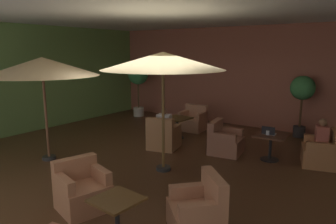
% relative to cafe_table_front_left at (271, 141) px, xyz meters
% --- Properties ---
extents(ground_plane, '(10.75, 10.29, 0.02)m').
position_rel_cafe_table_front_left_xyz_m(ground_plane, '(-1.89, -2.10, -0.47)').
color(ground_plane, '#52331F').
extents(wall_back_brick, '(10.75, 0.08, 3.41)m').
position_rel_cafe_table_front_left_xyz_m(wall_back_brick, '(-1.89, 3.00, 1.24)').
color(wall_back_brick, '#A85E4C').
rests_on(wall_back_brick, ground_plane).
extents(wall_left_accent, '(0.08, 10.29, 3.41)m').
position_rel_cafe_table_front_left_xyz_m(wall_left_accent, '(-7.22, -2.10, 1.24)').
color(wall_left_accent, '#678F49').
rests_on(wall_left_accent, ground_plane).
extents(ceiling_slab, '(10.75, 10.29, 0.06)m').
position_rel_cafe_table_front_left_xyz_m(ceiling_slab, '(-1.89, -2.10, 2.97)').
color(ceiling_slab, silver).
rests_on(ceiling_slab, wall_back_brick).
extents(cafe_table_front_left, '(0.73, 0.73, 0.63)m').
position_rel_cafe_table_front_left_xyz_m(cafe_table_front_left, '(0.00, 0.00, 0.00)').
color(cafe_table_front_left, black).
rests_on(cafe_table_front_left, ground_plane).
extents(armchair_front_left_north, '(0.95, 0.96, 0.84)m').
position_rel_cafe_table_front_left_xyz_m(armchair_front_left_north, '(1.09, 0.32, -0.16)').
color(armchair_front_left_north, '#AC6F43').
rests_on(armchair_front_left_north, ground_plane).
extents(armchair_front_left_east, '(0.87, 0.90, 0.83)m').
position_rel_cafe_table_front_left_xyz_m(armchair_front_left_east, '(-1.12, -0.17, -0.16)').
color(armchair_front_left_east, '#A46750').
rests_on(armchair_front_left_east, ground_plane).
extents(cafe_table_front_right, '(0.65, 0.65, 0.63)m').
position_rel_cafe_table_front_left_xyz_m(cafe_table_front_right, '(-0.66, -4.49, 0.01)').
color(cafe_table_front_right, black).
rests_on(cafe_table_front_right, ground_plane).
extents(armchair_front_right_north, '(1.04, 1.04, 0.85)m').
position_rel_cafe_table_front_left_xyz_m(armchair_front_right_north, '(0.13, -3.65, -0.16)').
color(armchair_front_right_north, '#A56A4B').
rests_on(armchair_front_right_north, ground_plane).
extents(armchair_front_right_east, '(0.91, 0.92, 0.83)m').
position_rel_cafe_table_front_left_xyz_m(armchair_front_right_east, '(-1.78, -4.19, -0.15)').
color(armchair_front_right_east, '#B1724E').
rests_on(armchair_front_right_east, ground_plane).
extents(cafe_table_mid_center, '(0.75, 0.75, 0.63)m').
position_rel_cafe_table_front_left_xyz_m(cafe_table_mid_center, '(-2.90, 0.30, 0.01)').
color(cafe_table_mid_center, black).
rests_on(cafe_table_mid_center, ground_plane).
extents(armchair_mid_center_north, '(0.84, 0.84, 0.82)m').
position_rel_cafe_table_front_left_xyz_m(armchair_mid_center_north, '(-3.01, 1.40, -0.16)').
color(armchair_mid_center_north, '#B17456').
rests_on(armchair_mid_center_north, ground_plane).
extents(armchair_mid_center_east, '(0.91, 0.93, 0.88)m').
position_rel_cafe_table_front_left_xyz_m(armchair_mid_center_east, '(-2.62, -0.77, -0.14)').
color(armchair_mid_center_east, '#A87248').
rests_on(armchair_mid_center_east, ground_plane).
extents(patio_umbrella_tall_red, '(2.60, 2.60, 2.45)m').
position_rel_cafe_table_front_left_xyz_m(patio_umbrella_tall_red, '(-4.37, -3.09, 1.77)').
color(patio_umbrella_tall_red, '#2D2D2D').
rests_on(patio_umbrella_tall_red, ground_plane).
extents(patio_umbrella_center_beige, '(2.61, 2.61, 2.58)m').
position_rel_cafe_table_front_left_xyz_m(patio_umbrella_center_beige, '(-1.70, -2.03, 1.92)').
color(patio_umbrella_center_beige, '#2D2D2D').
rests_on(patio_umbrella_center_beige, ground_plane).
extents(potted_tree_left_corner, '(0.80, 0.80, 2.07)m').
position_rel_cafe_table_front_left_xyz_m(potted_tree_left_corner, '(-5.95, 2.05, 1.05)').
color(potted_tree_left_corner, beige).
rests_on(potted_tree_left_corner, ground_plane).
extents(potted_tree_mid_right, '(0.71, 0.71, 1.87)m').
position_rel_cafe_table_front_left_xyz_m(potted_tree_mid_right, '(0.06, 2.55, 0.90)').
color(potted_tree_mid_right, '#312B2D').
rests_on(potted_tree_mid_right, ground_plane).
extents(patron_blue_shirt, '(0.34, 0.40, 0.68)m').
position_rel_cafe_table_front_left_xyz_m(patron_blue_shirt, '(1.04, 0.30, 0.25)').
color(patron_blue_shirt, '#AD5346').
rests_on(patron_blue_shirt, ground_plane).
extents(patron_by_window, '(0.41, 0.34, 0.65)m').
position_rel_cafe_table_front_left_xyz_m(patron_by_window, '(-2.63, -0.73, 0.26)').
color(patron_by_window, silver).
rests_on(patron_by_window, ground_plane).
extents(iced_drink_cup, '(0.08, 0.08, 0.11)m').
position_rel_cafe_table_front_left_xyz_m(iced_drink_cup, '(-0.07, -0.06, 0.22)').
color(iced_drink_cup, white).
rests_on(iced_drink_cup, cafe_table_front_left).
extents(open_laptop, '(0.32, 0.24, 0.20)m').
position_rel_cafe_table_front_left_xyz_m(open_laptop, '(-0.06, 0.01, 0.21)').
color(open_laptop, '#9EA0A5').
rests_on(open_laptop, cafe_table_front_left).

